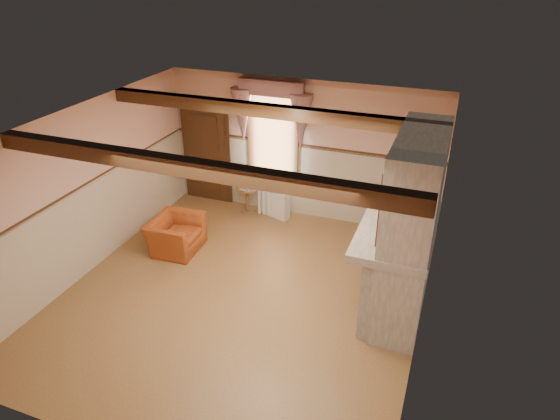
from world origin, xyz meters
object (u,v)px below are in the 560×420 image
at_px(bowl, 400,218).
at_px(side_table, 247,199).
at_px(oil_lamp, 403,205).
at_px(armchair, 176,234).
at_px(radiator, 274,202).
at_px(mantel_clock, 407,196).

bearing_deg(bowl, side_table, 149.96).
distance_m(bowl, oil_lamp, 0.25).
relative_size(bowl, oil_lamp, 1.12).
bearing_deg(armchair, radiator, -36.15).
relative_size(side_table, radiator, 0.79).
height_order(armchair, mantel_clock, mantel_clock).
bearing_deg(radiator, armchair, -104.18).
distance_m(armchair, radiator, 2.20).
distance_m(radiator, oil_lamp, 3.45).
bearing_deg(radiator, oil_lamp, -12.78).
relative_size(bowl, mantel_clock, 1.30).
height_order(mantel_clock, oil_lamp, oil_lamp).
distance_m(side_table, bowl, 4.02).
relative_size(armchair, bowl, 3.04).
distance_m(bowl, mantel_clock, 0.63).
bearing_deg(side_table, mantel_clock, -21.29).
bearing_deg(mantel_clock, side_table, 158.71).
bearing_deg(armchair, mantel_clock, -84.94).
height_order(radiator, bowl, bowl).
relative_size(armchair, oil_lamp, 3.39).
xyz_separation_m(armchair, mantel_clock, (3.94, 0.55, 1.21)).
xyz_separation_m(armchair, oil_lamp, (3.94, 0.15, 1.25)).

